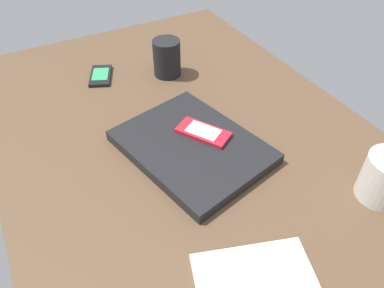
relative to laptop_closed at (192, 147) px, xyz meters
The scene contains 6 objects.
desk_surface 5.02cm from the laptop_closed, 162.84° to the left, with size 120.00×80.00×3.00cm, color brown.
laptop_closed is the anchor object (origin of this frame).
cell_phone_on_laptop 4.08cm from the laptop_closed, 111.07° to the left, with size 12.50×10.48×0.98cm.
cell_phone_on_desk 38.58cm from the laptop_closed, 168.25° to the right, with size 11.40×8.99×1.07cm.
notepad 31.75cm from the laptop_closed, 10.27° to the right, with size 12.97×18.69×0.80cm, color white.
pen_cup 32.14cm from the laptop_closed, 163.73° to the left, with size 7.35×7.35×9.91cm, color black.
Camera 1 is at (55.29, -29.02, 57.63)cm, focal length 34.87 mm.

